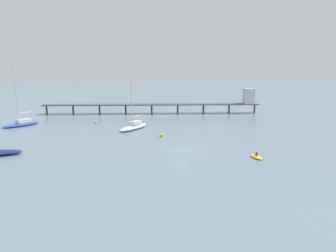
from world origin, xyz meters
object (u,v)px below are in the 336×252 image
Objects in this scene: sailboat_white at (134,126)px; pier at (189,101)px; sailboat_blue at (21,123)px; dinghy_yellow at (256,157)px; mooring_buoy_mid at (96,122)px; mooring_buoy_far at (161,135)px.

pier is at bearing 47.96° from sailboat_white.
dinghy_yellow is (45.31, -36.08, -0.56)m from sailboat_blue.
mooring_buoy_mid is at bearing 127.01° from dinghy_yellow.
mooring_buoy_far is 23.02m from mooring_buoy_mid.
mooring_buoy_far is (32.23, -17.96, -0.40)m from sailboat_blue.
sailboat_blue reaches higher than dinghy_yellow.
dinghy_yellow is (18.24, -27.04, -0.55)m from sailboat_white.
sailboat_blue is at bearing -179.54° from mooring_buoy_mid.
sailboat_blue reaches higher than sailboat_white.
sailboat_white is 32.62m from dinghy_yellow.
dinghy_yellow is at bearing -90.45° from pier.
sailboat_white is 16.18× the size of mooring_buoy_far.
pier is at bearing 89.55° from dinghy_yellow.
mooring_buoy_mid is (-27.30, 36.22, 0.11)m from dinghy_yellow.
sailboat_white is 12.91m from mooring_buoy_mid.
mooring_buoy_far is (-13.08, 18.12, 0.16)m from dinghy_yellow.
mooring_buoy_far is at bearing -114.47° from pier.
sailboat_white is 3.73× the size of dinghy_yellow.
sailboat_blue is 57.92m from dinghy_yellow.
sailboat_white is at bearing -45.38° from mooring_buoy_mid.
mooring_buoy_far reaches higher than mooring_buoy_mid.
sailboat_white reaches higher than pier.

